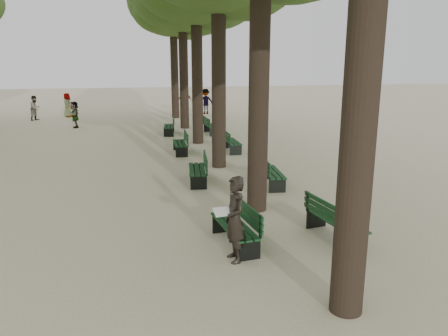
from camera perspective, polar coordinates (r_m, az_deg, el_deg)
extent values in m
plane|color=beige|center=(8.80, 0.37, -12.45)|extent=(120.00, 120.00, 0.00)
cylinder|color=#33261C|center=(6.55, 17.69, 11.93)|extent=(0.52, 0.52, 7.50)
cylinder|color=#33261C|center=(11.18, 4.63, 13.04)|extent=(0.52, 0.52, 7.50)
cylinder|color=#33261C|center=(16.03, -0.70, 13.31)|extent=(0.52, 0.52, 7.50)
cylinder|color=#33261C|center=(20.95, -3.55, 13.41)|extent=(0.52, 0.52, 7.50)
cylinder|color=#33261C|center=(25.90, -5.31, 13.45)|extent=(0.52, 0.52, 7.50)
cylinder|color=#33261C|center=(30.87, -6.50, 13.47)|extent=(0.52, 0.52, 7.50)
ellipsoid|color=#2F521C|center=(31.10, -6.72, 20.77)|extent=(6.00, 6.00, 4.50)
cube|color=black|center=(9.54, 1.30, -8.80)|extent=(0.71, 1.85, 0.45)
cube|color=black|center=(9.46, 1.31, -7.54)|extent=(0.73, 1.85, 0.04)
cube|color=black|center=(9.45, 2.92, -5.81)|extent=(0.24, 1.79, 0.40)
cube|color=black|center=(14.31, -3.53, -1.06)|extent=(0.73, 1.85, 0.45)
cube|color=black|center=(14.25, -3.55, -0.18)|extent=(0.75, 1.85, 0.04)
cube|color=black|center=(14.20, -2.43, 0.90)|extent=(0.25, 1.79, 0.40)
cube|color=black|center=(18.92, -5.78, 2.57)|extent=(0.59, 1.82, 0.45)
cube|color=black|center=(18.88, -5.79, 3.24)|extent=(0.61, 1.82, 0.04)
cube|color=black|center=(18.85, -4.96, 4.08)|extent=(0.11, 1.80, 0.40)
cube|color=black|center=(23.97, -7.23, 4.91)|extent=(0.73, 1.85, 0.45)
cube|color=black|center=(23.93, -7.24, 5.44)|extent=(0.75, 1.85, 0.04)
cube|color=black|center=(23.89, -6.59, 6.10)|extent=(0.26, 1.79, 0.40)
cube|color=black|center=(10.15, 14.38, -7.83)|extent=(0.75, 1.85, 0.45)
cube|color=black|center=(10.07, 14.46, -6.63)|extent=(0.77, 1.86, 0.04)
cube|color=black|center=(9.83, 13.20, -5.39)|extent=(0.28, 1.79, 0.40)
cube|color=black|center=(14.05, 6.32, -1.40)|extent=(0.70, 1.84, 0.45)
cube|color=black|center=(13.99, 6.34, -0.51)|extent=(0.72, 1.84, 0.04)
cube|color=black|center=(13.87, 5.25, 0.53)|extent=(0.22, 1.80, 0.40)
cube|color=black|center=(19.25, 1.07, 2.84)|extent=(0.54, 1.81, 0.45)
cube|color=black|center=(19.21, 1.07, 3.50)|extent=(0.56, 1.81, 0.04)
cube|color=black|center=(19.10, 0.25, 4.26)|extent=(0.06, 1.80, 0.40)
cube|color=black|center=(23.91, -1.63, 4.99)|extent=(0.57, 1.81, 0.45)
cube|color=black|center=(23.87, -1.63, 5.53)|extent=(0.59, 1.81, 0.04)
cube|color=black|center=(23.78, -2.30, 6.14)|extent=(0.09, 1.80, 0.40)
imported|color=black|center=(8.62, 1.41, -6.72)|extent=(0.43, 0.73, 1.74)
cube|color=white|center=(8.50, -0.22, -5.72)|extent=(0.37, 0.29, 0.12)
imported|color=#262628|center=(34.01, -5.12, 8.75)|extent=(1.12, 0.54, 1.83)
imported|color=#262628|center=(33.12, -2.41, 8.69)|extent=(1.24, 0.48, 1.87)
imported|color=#262628|center=(33.13, -19.78, 7.74)|extent=(0.73, 0.87, 1.68)
imported|color=#262628|center=(32.10, -23.42, 7.20)|extent=(0.71, 0.84, 1.64)
imported|color=#262628|center=(27.60, -18.91, 6.61)|extent=(0.51, 1.48, 1.56)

